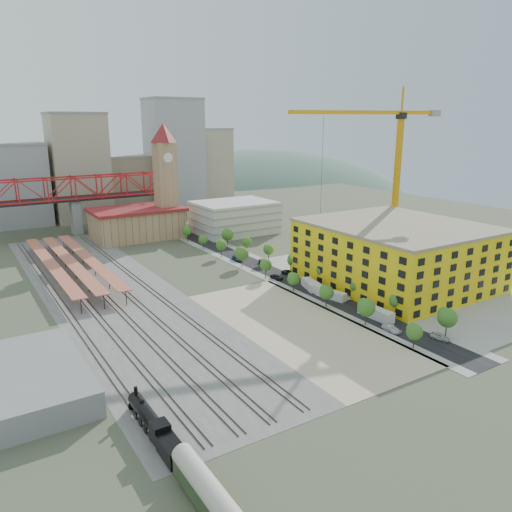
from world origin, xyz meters
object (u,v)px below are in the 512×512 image
coach (210,497)px  site_trailer_b (332,295)px  construction_building (396,254)px  locomotive (153,425)px  site_trailer_d (309,285)px  tower_crane (389,154)px  site_trailer_c (313,286)px  clock_tower (165,170)px  site_trailer_a (376,313)px  car_0 (393,329)px

coach → site_trailer_b: 85.21m
construction_building → locomotive: (-92.00, -34.80, -7.48)m
coach → site_trailer_d: (66.00, 64.05, -1.67)m
tower_crane → site_trailer_c: bearing=-158.8°
coach → site_trailer_d: size_ratio=1.96×
clock_tower → site_trailer_a: 121.41m
site_trailer_a → site_trailer_b: (0.00, 17.21, -0.19)m
construction_building → site_trailer_c: size_ratio=5.17×
coach → tower_crane: 143.36m
locomotive → tower_crane: size_ratio=0.34×
site_trailer_c → site_trailer_b: bearing=-79.1°
construction_building → site_trailer_b: construction_building is taller
coach → site_trailer_c: coach is taller
coach → site_trailer_c: size_ratio=1.76×
car_0 → site_trailer_b: bearing=73.6°
clock_tower → site_trailer_d: clock_tower is taller
coach → car_0: (63.00, 28.05, -2.13)m
coach → site_trailer_a: size_ratio=1.69×
coach → car_0: bearing=24.0°
site_trailer_a → locomotive: bearing=-168.3°
site_trailer_a → site_trailer_c: 25.48m
tower_crane → site_trailer_a: bearing=-137.2°
site_trailer_c → site_trailer_d: (0.00, 1.91, -0.13)m
site_trailer_c → site_trailer_a: bearing=-79.1°
clock_tower → car_0: 129.77m
car_0 → site_trailer_a: bearing=61.0°
clock_tower → car_0: bearing=-87.7°
construction_building → tower_crane: size_ratio=0.84×
construction_building → car_0: construction_building is taller
coach → car_0: size_ratio=3.89×
site_trailer_d → car_0: site_trailer_d is taller
car_0 → coach: bearing=-165.8°
site_trailer_b → site_trailer_a: bearing=-103.4°
site_trailer_b → coach: bearing=-154.2°
site_trailer_a → site_trailer_c: size_ratio=1.04×
locomotive → site_trailer_d: size_ratio=2.35×
construction_building → locomotive: construction_building is taller
tower_crane → site_trailer_a: (-47.47, -43.91, -35.91)m
site_trailer_a → car_0: size_ratio=2.30×
site_trailer_b → locomotive: bearing=-166.1°
site_trailer_d → site_trailer_a: bearing=-71.9°
construction_building → site_trailer_b: bearing=-178.2°
site_trailer_c → clock_tower: bearing=105.8°
car_0 → tower_crane: bearing=36.4°
site_trailer_b → car_0: site_trailer_b is taller
clock_tower → site_trailer_b: bearing=-85.5°
car_0 → clock_tower: bearing=82.5°
site_trailer_b → car_0: size_ratio=2.00×
site_trailer_a → car_0: site_trailer_a is taller
clock_tower → construction_building: (34.00, -99.99, -19.29)m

